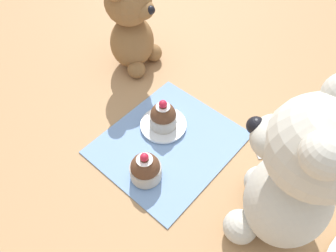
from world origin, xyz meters
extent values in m
plane|color=tan|center=(0.00, 0.00, 0.00)|extent=(4.00, 4.00, 0.00)
cube|color=#7A9ED1|center=(0.00, 0.00, 0.00)|extent=(0.26, 0.23, 0.01)
ellipsoid|color=beige|center=(0.00, 0.24, 0.08)|extent=(0.16, 0.15, 0.16)
sphere|color=beige|center=(0.00, 0.24, 0.21)|extent=(0.13, 0.13, 0.13)
ellipsoid|color=beige|center=(0.02, 0.19, 0.20)|extent=(0.07, 0.07, 0.05)
sphere|color=black|center=(0.02, 0.16, 0.21)|extent=(0.02, 0.02, 0.02)
sphere|color=beige|center=(0.05, 0.25, 0.26)|extent=(0.05, 0.05, 0.05)
sphere|color=beige|center=(-0.03, 0.18, 0.03)|extent=(0.05, 0.05, 0.05)
sphere|color=beige|center=(0.06, 0.20, 0.03)|extent=(0.05, 0.05, 0.05)
ellipsoid|color=olive|center=(-0.13, -0.22, 0.06)|extent=(0.12, 0.11, 0.12)
sphere|color=olive|center=(-0.13, -0.22, 0.16)|extent=(0.10, 0.10, 0.10)
ellipsoid|color=olive|center=(-0.13, -0.18, 0.16)|extent=(0.05, 0.05, 0.04)
sphere|color=black|center=(-0.14, -0.17, 0.16)|extent=(0.02, 0.02, 0.02)
sphere|color=olive|center=(-0.10, -0.18, 0.02)|extent=(0.04, 0.04, 0.04)
sphere|color=olive|center=(-0.17, -0.19, 0.02)|extent=(0.04, 0.04, 0.04)
cylinder|color=#B2ADA3|center=(0.08, 0.02, 0.02)|extent=(0.06, 0.06, 0.03)
sphere|color=brown|center=(0.08, 0.02, 0.04)|extent=(0.05, 0.05, 0.05)
cylinder|color=white|center=(0.08, 0.02, 0.06)|extent=(0.03, 0.03, 0.00)
sphere|color=red|center=(0.08, 0.02, 0.07)|extent=(0.01, 0.01, 0.01)
cylinder|color=silver|center=(-0.02, -0.03, 0.01)|extent=(0.09, 0.09, 0.01)
cylinder|color=#B2ADA3|center=(-0.02, -0.03, 0.03)|extent=(0.06, 0.06, 0.03)
sphere|color=brown|center=(-0.02, -0.03, 0.04)|extent=(0.05, 0.05, 0.05)
cylinder|color=white|center=(-0.02, -0.03, 0.06)|extent=(0.03, 0.03, 0.00)
sphere|color=red|center=(-0.02, -0.03, 0.07)|extent=(0.02, 0.02, 0.02)
cube|color=silver|center=(-0.14, 0.19, 0.00)|extent=(0.11, 0.09, 0.01)
camera|label=1|loc=(0.28, 0.25, 0.53)|focal=35.00mm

